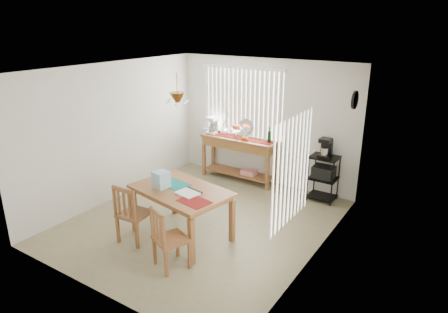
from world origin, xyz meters
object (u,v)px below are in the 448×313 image
Objects in this scene: chair_left at (132,214)px; chair_right at (169,239)px; cart_items at (326,148)px; sideboard at (239,149)px; wire_cart at (323,174)px; dining_table at (181,195)px.

chair_left is 0.96m from chair_right.
cart_items reaches higher than chair_right.
sideboard is 1.74× the size of chair_left.
sideboard is 1.88m from wire_cart.
wire_cart is 3.65m from chair_left.
cart_items is 3.54m from chair_right.
wire_cart is at bearing 0.19° from sideboard.
wire_cart is 0.53× the size of dining_table.
chair_left is at bearing 165.52° from chair_right.
chair_right is (0.86, -3.33, -0.26)m from sideboard.
wire_cart is 3.48m from chair_right.
chair_left is at bearing -122.01° from wire_cart.
cart_items reaches higher than wire_cart.
cart_items is (-0.00, 0.01, 0.52)m from wire_cart.
chair_right is at bearing -106.72° from cart_items.
sideboard is at bearing -179.81° from wire_cart.
wire_cart is 0.96× the size of chair_right.
chair_left is at bearing -121.93° from cart_items.
cart_items is at bearing 58.07° from chair_left.
sideboard is 2.59m from dining_table.
sideboard is 4.64× the size of cart_items.
cart_items is 0.22× the size of dining_table.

